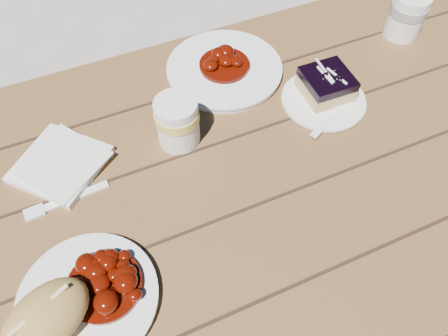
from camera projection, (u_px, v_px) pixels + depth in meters
name	position (u px, v px, depth m)	size (l,w,h in m)	color
ground	(258.00, 289.00, 1.47)	(60.00, 60.00, 0.00)	#A39E93
picnic_table	(274.00, 199.00, 0.99)	(2.00, 1.55, 0.75)	brown
main_plate	(88.00, 299.00, 0.69)	(0.22, 0.22, 0.02)	white
goulash_stew	(102.00, 282.00, 0.67)	(0.12, 0.12, 0.04)	#530C02
bread_roll	(46.00, 317.00, 0.63)	(0.14, 0.09, 0.07)	#B58E45
dessert_plate	(323.00, 101.00, 0.94)	(0.17, 0.17, 0.01)	white
blueberry_cake	(326.00, 84.00, 0.92)	(0.10, 0.10, 0.06)	tan
fork_dessert	(329.00, 119.00, 0.90)	(0.03, 0.16, 0.01)	white
coffee_cup	(407.00, 16.00, 1.03)	(0.08, 0.08, 0.10)	white
napkin_stack	(60.00, 164.00, 0.84)	(0.15, 0.15, 0.01)	white
fork_table	(75.00, 196.00, 0.80)	(0.03, 0.16, 0.01)	white
second_plate	(224.00, 70.00, 0.99)	(0.26, 0.26, 0.02)	white
second_stew	(224.00, 60.00, 0.97)	(0.11, 0.11, 0.04)	#530C02
second_cup	(178.00, 122.00, 0.84)	(0.08, 0.08, 0.10)	white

